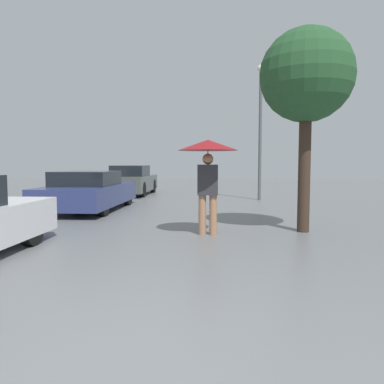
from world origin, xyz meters
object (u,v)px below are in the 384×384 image
parked_car_farthest (131,181)px  tree (306,77)px  street_lamp (260,119)px  pedestrian (208,157)px  parked_car_middle (89,191)px

parked_car_farthest → tree: bearing=-56.8°
parked_car_farthest → street_lamp: street_lamp is taller
street_lamp → parked_car_farthest: bearing=159.9°
pedestrian → tree: bearing=13.9°
parked_car_farthest → tree: size_ratio=0.96×
parked_car_farthest → tree: 10.33m
pedestrian → parked_car_middle: size_ratio=0.44×
pedestrian → parked_car_middle: 5.16m
parked_car_middle → parked_car_farthest: (0.00, 5.30, 0.05)m
parked_car_middle → parked_car_farthest: bearing=90.0°
pedestrian → parked_car_farthest: bearing=112.1°
pedestrian → parked_car_farthest: pedestrian is taller
pedestrian → street_lamp: street_lamp is taller
parked_car_farthest → tree: (5.49, -8.40, 2.45)m
tree → parked_car_middle: bearing=150.6°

